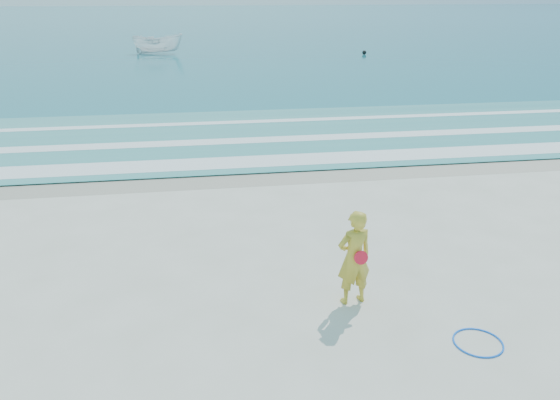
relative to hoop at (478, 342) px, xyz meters
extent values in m
plane|color=silver|center=(-3.00, 0.84, -0.02)|extent=(400.00, 400.00, 0.00)
cube|color=#B2A893|center=(-3.00, 9.84, -0.01)|extent=(400.00, 2.40, 0.00)
cube|color=#19727F|center=(-3.00, 105.84, 0.00)|extent=(400.00, 190.00, 0.04)
cube|color=#59B7AD|center=(-3.00, 14.84, 0.03)|extent=(400.00, 10.00, 0.01)
cube|color=white|center=(-3.00, 11.14, 0.04)|extent=(400.00, 1.40, 0.01)
cube|color=white|center=(-3.00, 14.04, 0.04)|extent=(400.00, 0.90, 0.01)
cube|color=white|center=(-3.00, 17.34, 0.04)|extent=(400.00, 0.60, 0.01)
torus|color=blue|center=(0.00, 0.00, 0.00)|extent=(0.93, 0.93, 0.03)
imported|color=white|center=(-7.83, 46.72, 0.93)|extent=(4.89, 2.32, 1.82)
sphere|color=black|center=(11.14, 43.01, 0.22)|extent=(0.39, 0.39, 0.39)
imported|color=gold|center=(-1.81, 1.67, 0.95)|extent=(0.79, 0.60, 1.94)
cylinder|color=red|center=(-1.73, 1.49, 1.04)|extent=(0.27, 0.08, 0.27)
camera|label=1|loc=(-4.66, -7.36, 5.79)|focal=35.00mm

